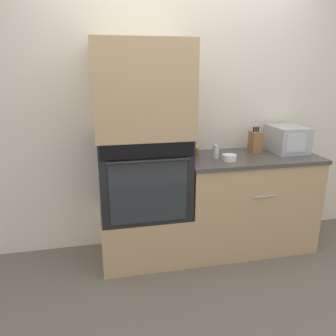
% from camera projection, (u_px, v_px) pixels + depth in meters
% --- Properties ---
extents(ground_plane, '(12.00, 12.00, 0.00)m').
position_uv_depth(ground_plane, '(194.00, 268.00, 2.89)').
color(ground_plane, '#6B6056').
extents(wall_back, '(8.00, 0.05, 2.50)m').
position_uv_depth(wall_back, '(178.00, 117.00, 3.11)').
color(wall_back, silver).
rests_on(wall_back, ground_plane).
extents(oven_cabinet_base, '(0.78, 0.60, 0.45)m').
position_uv_depth(oven_cabinet_base, '(145.00, 234.00, 3.02)').
color(oven_cabinet_base, tan).
rests_on(oven_cabinet_base, ground_plane).
extents(wall_oven, '(0.76, 0.64, 0.69)m').
position_uv_depth(wall_oven, '(143.00, 175.00, 2.85)').
color(wall_oven, black).
rests_on(wall_oven, oven_cabinet_base).
extents(oven_cabinet_upper, '(0.78, 0.60, 0.76)m').
position_uv_depth(oven_cabinet_upper, '(141.00, 90.00, 2.64)').
color(oven_cabinet_upper, tan).
rests_on(oven_cabinet_upper, wall_oven).
extents(counter_unit, '(1.24, 0.63, 0.92)m').
position_uv_depth(counter_unit, '(247.00, 201.00, 3.15)').
color(counter_unit, tan).
rests_on(counter_unit, ground_plane).
extents(microwave, '(0.31, 0.37, 0.24)m').
position_uv_depth(microwave, '(287.00, 139.00, 3.14)').
color(microwave, '#B2B5BA').
rests_on(microwave, counter_unit).
extents(knife_block, '(0.09, 0.12, 0.25)m').
position_uv_depth(knife_block, '(255.00, 142.00, 3.11)').
color(knife_block, olive).
rests_on(knife_block, counter_unit).
extents(bowl, '(0.12, 0.12, 0.05)m').
position_uv_depth(bowl, '(229.00, 158.00, 2.85)').
color(bowl, white).
rests_on(bowl, counter_unit).
extents(condiment_jar_near, '(0.05, 0.05, 0.12)m').
position_uv_depth(condiment_jar_near, '(216.00, 152.00, 2.92)').
color(condiment_jar_near, silver).
rests_on(condiment_jar_near, counter_unit).
extents(condiment_jar_mid, '(0.05, 0.05, 0.09)m').
position_uv_depth(condiment_jar_mid, '(196.00, 151.00, 3.00)').
color(condiment_jar_mid, brown).
rests_on(condiment_jar_mid, counter_unit).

